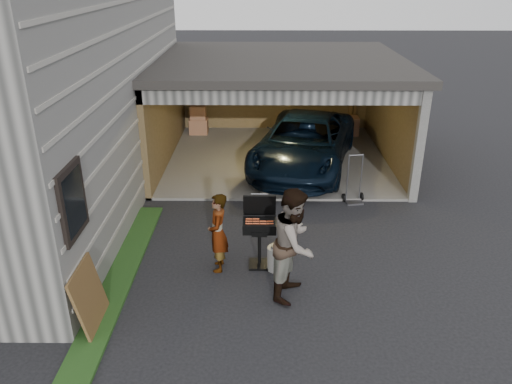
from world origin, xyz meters
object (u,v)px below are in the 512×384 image
propane_tank (276,258)px  man (295,244)px  minivan (304,145)px  plywood_panel (89,297)px  bbq_grill (259,227)px  hand_truck (354,193)px  woman (218,233)px

propane_tank → man: bearing=-68.9°
minivan → plywood_panel: bearing=-104.6°
propane_tank → plywood_panel: 3.32m
minivan → propane_tank: 5.20m
minivan → plywood_panel: minivan is taller
bbq_grill → plywood_panel: 3.15m
minivan → hand_truck: size_ratio=4.23×
minivan → bbq_grill: size_ratio=3.77×
minivan → man: size_ratio=2.60×
minivan → hand_truck: 2.43m
minivan → woman: 5.44m
woman → man: size_ratio=0.77×
bbq_grill → woman: bearing=-169.5°
minivan → man: 5.87m
man → propane_tank: (-0.28, 0.73, -0.74)m
hand_truck → plywood_panel: bearing=-145.8°
hand_truck → woman: bearing=-144.7°
bbq_grill → hand_truck: (2.23, 2.79, -0.57)m
bbq_grill → propane_tank: (0.30, -0.16, -0.56)m
man → propane_tank: size_ratio=4.19×
man → hand_truck: bearing=-3.0°
woman → bbq_grill: woman is taller
propane_tank → hand_truck: (1.93, 2.95, -0.00)m
plywood_panel → propane_tank: bearing=29.2°
minivan → bbq_grill: (-1.20, -4.94, 0.09)m
propane_tank → hand_truck: bearing=56.7°
bbq_grill → plywood_panel: bbq_grill is taller
man → plywood_panel: size_ratio=1.84×
minivan → woman: size_ratio=3.37×
man → hand_truck: size_ratio=1.63×
man → bbq_grill: size_ratio=1.45×
woman → bbq_grill: size_ratio=1.12×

